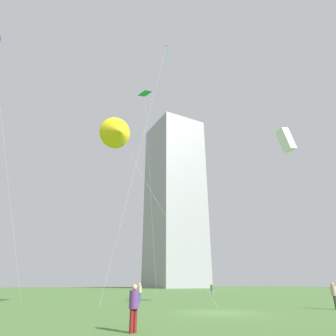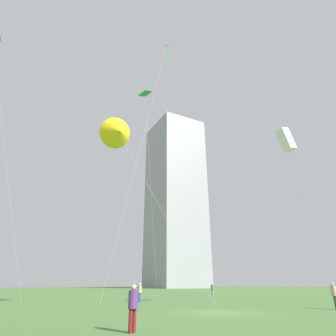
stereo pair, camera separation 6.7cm
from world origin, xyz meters
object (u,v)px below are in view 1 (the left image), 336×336
Objects in this scene: kite_flying_1 at (166,52)px; kite_flying_4 at (286,140)px; kite_flying_0 at (145,95)px; person_standing_3 at (140,291)px; distant_highrise_0 at (175,199)px; person_standing_4 at (212,289)px; person_standing_2 at (334,294)px; person_standing_0 at (134,304)px; kite_flying_5 at (118,132)px.

kite_flying_4 is (6.58, -12.14, -18.74)m from kite_flying_1.
kite_flying_4 is (5.83, -22.09, -18.17)m from kite_flying_0.
distant_highrise_0 reaches higher than person_standing_3.
person_standing_4 is at bearing -15.08° from person_standing_3.
distant_highrise_0 is at bearing 61.61° from kite_flying_1.
person_standing_2 is 23.04m from person_standing_4.
person_standing_4 is 33.23m from kite_flying_0.
person_standing_4 reaches higher than person_standing_0.
person_standing_0 is at bearing 98.21° from person_standing_4.
person_standing_4 is 84.50m from distant_highrise_0.
kite_flying_5 is 102.22m from distant_highrise_0.
kite_flying_0 is 0.95× the size of kite_flying_1.
person_standing_2 is at bearing -100.39° from person_standing_3.
kite_flying_1 is 21.24m from kite_flying_5.
distant_highrise_0 is (45.47, 78.90, 35.73)m from person_standing_3.
person_standing_4 is 0.05× the size of kite_flying_0.
kite_flying_0 reaches higher than kite_flying_4.
kite_flying_5 is at bearing -173.25° from person_standing_3.
kite_flying_0 is (-11.34, 0.71, 31.22)m from person_standing_4.
distant_highrise_0 is at bearing 59.42° from kite_flying_5.
person_standing_3 is 0.12× the size of kite_flying_4.
person_standing_2 is 0.02× the size of distant_highrise_0.
distant_highrise_0 reaches higher than kite_flying_4.
kite_flying_5 is at bearing -140.41° from kite_flying_1.
kite_flying_0 is 0.45× the size of distant_highrise_0.
person_standing_0 is 16.86m from person_standing_2.
person_standing_4 is 0.05× the size of kite_flying_1.
kite_flying_4 is at bearing -2.45° from person_standing_0.
person_standing_3 is 0.05× the size of kite_flying_1.
person_standing_3 is at bearing 50.65° from person_standing_0.
kite_flying_5 is at bearing 158.55° from kite_flying_4.
distant_highrise_0 is (50.72, 85.82, 22.62)m from kite_flying_5.
person_standing_0 is 21.01m from kite_flying_4.
distant_highrise_0 is at bearing -65.79° from person_standing_4.
kite_flying_4 is at bearing -68.91° from person_standing_2.
kite_flying_1 is (-12.09, -9.25, 31.79)m from person_standing_4.
kite_flying_0 is (3.33, 9.51, 31.21)m from person_standing_3.
kite_flying_5 is 0.22× the size of distant_highrise_0.
person_standing_4 is 35.25m from kite_flying_1.
kite_flying_1 reaches higher than kite_flying_0.
person_standing_2 is 0.05× the size of kite_flying_1.
kite_flying_1 is at bearing -120.16° from distant_highrise_0.
person_standing_2 is 21.12m from kite_flying_5.
person_standing_2 is 0.12× the size of kite_flying_4.
kite_flying_1 is 2.27× the size of kite_flying_4.
person_standing_3 is at bearing -64.35° from person_standing_2.
person_standing_3 is 0.11× the size of kite_flying_5.
person_standing_0 is 37.01m from kite_flying_1.
person_standing_3 is 15.73m from kite_flying_5.
person_standing_3 is 0.05× the size of kite_flying_0.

